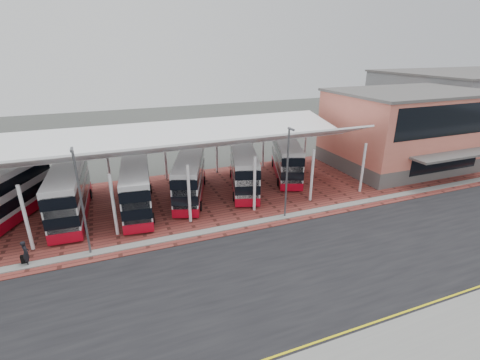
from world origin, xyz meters
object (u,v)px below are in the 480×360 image
(terminal, at_px, (407,128))
(pedestrian, at_px, (26,253))
(bus_3, at_px, (190,177))
(bus_5, at_px, (286,159))
(bus_4, at_px, (244,169))
(bus_2, at_px, (137,187))
(bus_1, at_px, (70,193))

(terminal, distance_m, pedestrian, 41.85)
(terminal, bearing_deg, bus_3, -179.33)
(terminal, height_order, bus_5, terminal)
(bus_5, xyz_separation_m, pedestrian, (-25.04, -9.03, -1.17))
(terminal, distance_m, bus_5, 16.23)
(bus_3, relative_size, bus_4, 0.99)
(bus_4, height_order, bus_5, bus_4)
(bus_2, xyz_separation_m, bus_3, (5.17, 0.87, -0.05))
(bus_3, distance_m, bus_5, 11.88)
(bus_1, height_order, bus_2, bus_1)
(bus_1, relative_size, pedestrian, 5.91)
(bus_2, height_order, pedestrian, bus_2)
(bus_1, xyz_separation_m, pedestrian, (-2.55, -6.99, -1.28))
(bus_4, bearing_deg, bus_2, -156.94)
(bus_3, height_order, pedestrian, bus_3)
(bus_1, xyz_separation_m, bus_4, (16.53, 0.35, -0.11))
(bus_2, distance_m, bus_3, 5.24)
(terminal, xyz_separation_m, bus_4, (-21.93, -0.15, -2.51))
(bus_3, relative_size, pedestrian, 5.60)
(terminal, distance_m, bus_2, 32.98)
(bus_1, bearing_deg, bus_2, -4.01)
(bus_2, height_order, bus_5, bus_2)
(pedestrian, bearing_deg, bus_2, -72.13)
(bus_2, distance_m, bus_5, 17.12)
(terminal, xyz_separation_m, bus_1, (-38.45, -0.51, -2.40))
(bus_2, bearing_deg, bus_5, 15.17)
(bus_2, relative_size, pedestrian, 5.74)
(terminal, xyz_separation_m, pedestrian, (-41.01, -7.50, -3.68))
(terminal, height_order, bus_1, terminal)
(bus_5, bearing_deg, bus_1, -153.43)
(bus_2, height_order, bus_3, bus_2)
(bus_2, height_order, bus_4, bus_2)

